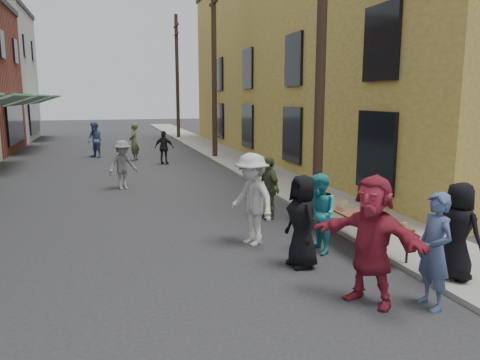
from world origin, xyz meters
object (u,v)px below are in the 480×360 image
utility_pole_mid (214,68)px  guest_front_a (302,221)px  serving_table (343,208)px  catering_tray_sausage (387,224)px  guest_front_c (319,214)px  utility_pole_near (321,40)px  server (458,231)px  utility_pole_far (177,78)px

utility_pole_mid → guest_front_a: utility_pole_mid is taller
guest_front_a → serving_table: bearing=124.0°
catering_tray_sausage → guest_front_c: size_ratio=0.31×
utility_pole_near → server: bearing=-89.4°
server → utility_pole_mid: bearing=-16.7°
utility_pole_near → catering_tray_sausage: size_ratio=18.00×
guest_front_c → catering_tray_sausage: bearing=39.3°
utility_pole_mid → guest_front_a: size_ratio=5.26×
catering_tray_sausage → server: server is taller
utility_pole_far → serving_table: (-0.55, -26.44, -3.79)m
utility_pole_far → serving_table: utility_pole_far is taller
utility_pole_mid → catering_tray_sausage: 16.52m
utility_pole_near → server: 6.29m
utility_pole_near → utility_pole_mid: bearing=90.0°
server → guest_front_a: bearing=37.8°
catering_tray_sausage → serving_table: bearing=90.0°
utility_pole_near → catering_tray_sausage: (-0.55, -4.09, -3.71)m
utility_pole_near → utility_pole_far: same height
utility_pole_near → serving_table: (-0.55, -2.44, -3.79)m
utility_pole_mid → serving_table: (-0.55, -14.44, -3.79)m
utility_pole_near → guest_front_c: size_ratio=5.62×
guest_front_a → utility_pole_far: bearing=170.2°
utility_pole_far → server: 29.39m
server → guest_front_c: bearing=18.2°
serving_table → server: bearing=-77.6°
serving_table → guest_front_a: (-1.50, -1.25, 0.14)m
utility_pole_mid → server: bearing=-89.8°
serving_table → catering_tray_sausage: bearing=-90.0°
server → serving_table: bearing=-4.5°
utility_pole_near → utility_pole_far: size_ratio=1.00×
utility_pole_far → guest_front_a: utility_pole_far is taller
utility_pole_mid → catering_tray_sausage: size_ratio=18.00×
utility_pole_near → guest_front_c: utility_pole_near is taller
guest_front_c → utility_pole_mid: bearing=173.0°
serving_table → guest_front_a: bearing=-140.4°
serving_table → guest_front_c: (-0.87, -0.64, 0.09)m
serving_table → utility_pole_mid: bearing=87.8°
utility_pole_near → utility_pole_far: 24.00m
catering_tray_sausage → guest_front_c: (-0.87, 1.01, 0.01)m
guest_front_a → server: server is taller
catering_tray_sausage → guest_front_a: (-1.50, 0.40, 0.07)m
serving_table → utility_pole_far: bearing=88.8°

